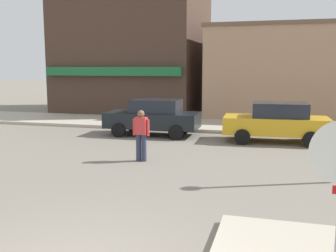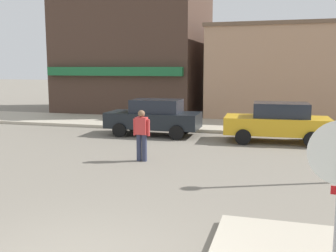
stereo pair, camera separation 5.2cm
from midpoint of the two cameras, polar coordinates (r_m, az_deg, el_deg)
kerb_far at (r=19.61m, az=7.39°, el=0.08°), size 80.00×4.00×0.15m
parked_car_nearest at (r=16.99m, az=-1.92°, el=1.36°), size 4.03×1.93×1.56m
parked_car_second at (r=15.97m, az=15.71°, el=0.59°), size 4.07×2.01×1.56m
pedestrian_crossing_near at (r=12.27m, az=-3.73°, el=-1.14°), size 0.55×0.24×1.61m
building_corner_shop at (r=26.86m, az=-4.41°, el=11.20°), size 9.01×8.45×8.40m
building_storefront_left_near at (r=24.82m, az=17.04°, el=7.48°), size 9.00×7.59×5.28m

